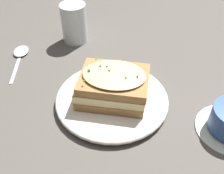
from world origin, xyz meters
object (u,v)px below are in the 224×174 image
(sandwich, at_px, (113,85))
(spoon, at_px, (20,53))
(water_glass, at_px, (74,23))
(dinner_plate, at_px, (112,99))

(sandwich, relative_size, spoon, 1.11)
(sandwich, distance_m, water_glass, 0.29)
(dinner_plate, xyz_separation_m, spoon, (0.25, 0.20, -0.01))
(dinner_plate, relative_size, water_glass, 2.24)
(dinner_plate, bearing_deg, sandwich, -67.60)
(spoon, bearing_deg, sandwich, -39.84)
(sandwich, relative_size, water_glass, 1.64)
(spoon, bearing_deg, water_glass, 23.48)
(water_glass, distance_m, spoon, 0.17)
(water_glass, bearing_deg, sandwich, -173.03)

